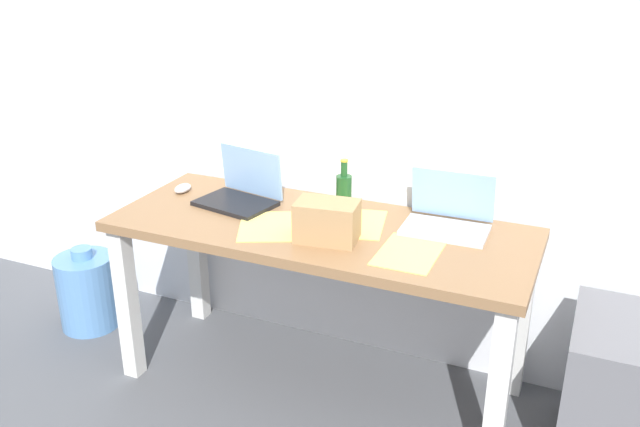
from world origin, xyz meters
name	(u,v)px	position (x,y,z in m)	size (l,w,h in m)	color
ground_plane	(320,381)	(0.00, 0.00, 0.00)	(8.00, 8.00, 0.00)	#515459
back_wall	(358,66)	(0.00, 0.39, 1.30)	(5.20, 0.08, 2.60)	white
desk	(320,250)	(0.00, 0.00, 0.63)	(1.67, 0.66, 0.74)	olive
laptop_left	(241,192)	(-0.40, 0.09, 0.79)	(0.35, 0.29, 0.22)	black
laptop_right	(448,217)	(0.47, 0.17, 0.79)	(0.33, 0.24, 0.22)	silver
beer_bottle	(344,193)	(0.04, 0.14, 0.83)	(0.06, 0.06, 0.24)	#1E5123
computer_mouse	(183,188)	(-0.71, 0.10, 0.76)	(0.06, 0.10, 0.03)	silver
cardboard_box	(327,221)	(0.08, -0.12, 0.82)	(0.23, 0.15, 0.15)	tan
paper_sheet_front_right	(409,253)	(0.39, -0.11, 0.74)	(0.21, 0.30, 0.00)	#F4E06B
paper_sheet_near_back	(357,223)	(0.13, 0.07, 0.74)	(0.21, 0.30, 0.00)	#F4E06B
paper_yellow_folder	(266,226)	(-0.19, -0.10, 0.74)	(0.21, 0.30, 0.00)	#F4E06B
water_cooler_jug	(87,291)	(-1.23, -0.02, 0.19)	(0.28, 0.28, 0.42)	#598CC6
filing_cabinet	(623,397)	(1.18, -0.01, 0.28)	(0.40, 0.48, 0.57)	slate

